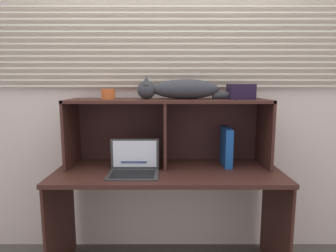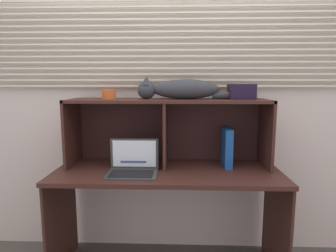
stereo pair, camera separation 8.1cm
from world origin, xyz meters
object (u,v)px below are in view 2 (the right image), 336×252
Objects in this scene: laptop at (133,166)px; binder_upright at (227,147)px; book_stack at (136,160)px; small_basket at (109,94)px; storage_box at (241,92)px; cat at (181,90)px.

binder_upright is at bearing 16.63° from laptop.
binder_upright is at bearing -0.17° from book_stack.
laptop is at bearing -45.00° from small_basket.
laptop is 1.29× the size of book_stack.
storage_box reaches higher than laptop.
laptop is 0.94m from storage_box.
small_basket is at bearing 135.00° from laptop.
cat is 0.44m from storage_box.
cat is 8.72× the size of small_basket.
laptop reaches higher than book_stack.
storage_box is (0.44, 0.00, -0.02)m from cat.
small_basket is (-0.88, 0.00, 0.39)m from binder_upright.
small_basket is at bearing -179.40° from book_stack.
small_basket is at bearing 180.00° from storage_box.
small_basket is at bearing 180.00° from cat.
cat is at bearing 31.29° from laptop.
storage_box is (0.77, -0.00, 0.52)m from book_stack.
cat is 4.75× the size of storage_box.
storage_box reaches higher than binder_upright.
small_basket is at bearing 180.00° from binder_upright.
laptop is (-0.33, -0.20, -0.52)m from cat.
cat is 0.63m from book_stack.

